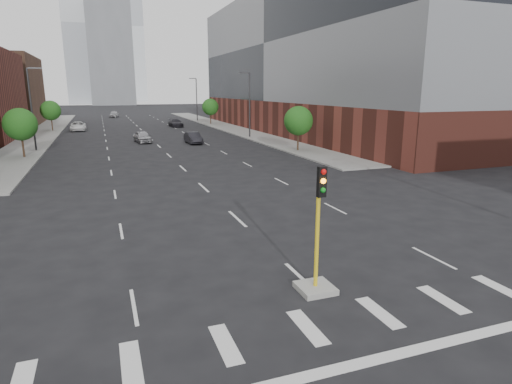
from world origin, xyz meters
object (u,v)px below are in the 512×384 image
car_deep_right (176,123)px  car_near_left (142,137)px  car_distant (114,114)px  car_far_left (78,126)px  car_mid_right (193,138)px  median_traffic_signal (317,265)px

car_deep_right → car_near_left: bearing=-112.8°
car_deep_right → car_distant: car_distant is taller
car_far_left → car_deep_right: (16.63, 2.14, -0.00)m
car_near_left → car_mid_right: bearing=-36.2°
car_distant → median_traffic_signal: bearing=-80.1°
car_near_left → car_deep_right: 23.91m
car_far_left → car_deep_right: bearing=6.3°
car_mid_right → car_near_left: bearing=148.0°
car_far_left → car_distant: 34.94m
median_traffic_signal → car_mid_right: (4.50, 42.09, -0.25)m
car_near_left → car_distant: (-1.63, 54.61, 0.05)m
median_traffic_signal → car_distant: median_traffic_signal is taller
median_traffic_signal → car_distant: 100.09m
car_mid_right → car_distant: size_ratio=0.93×
car_mid_right → car_deep_right: car_deep_right is taller
median_traffic_signal → car_far_left: size_ratio=0.83×
car_mid_right → car_deep_right: 25.93m
car_near_left → car_deep_right: car_near_left is taller
median_traffic_signal → car_near_left: size_ratio=1.00×
median_traffic_signal → car_distant: bearing=91.8°
car_near_left → car_distant: 54.64m
median_traffic_signal → car_deep_right: (6.58, 67.93, -0.24)m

